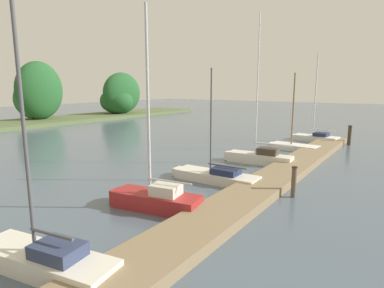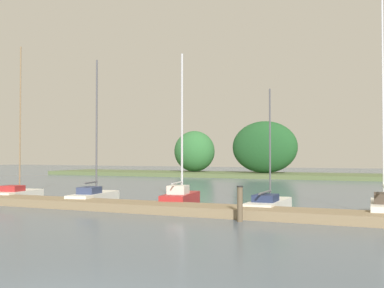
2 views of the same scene
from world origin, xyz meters
TOP-DOWN VIEW (x-y plane):
  - dock_pier at (0.00, 11.44)m, footprint 28.74×1.80m
  - far_shore at (4.53, 42.93)m, footprint 67.38×8.00m
  - sailboat_1 at (-8.86, 13.42)m, footprint 1.69×4.09m
  - sailboat_2 at (-4.45, 13.80)m, footprint 1.61×3.51m
  - sailboat_3 at (-0.39, 13.75)m, footprint 1.24×4.24m
  - sailboat_4 at (4.02, 13.50)m, footprint 1.13×3.91m
  - sailboat_5 at (9.12, 13.15)m, footprint 1.50×3.45m
  - sailboat_6 at (13.63, 12.78)m, footprint 1.64×3.68m
  - mooring_piling_1 at (-0.45, 10.12)m, footprint 0.22×0.22m
  - mooring_piling_2 at (13.25, 10.23)m, footprint 0.29×0.29m

SIDE VIEW (x-z plane):
  - dock_pier at x=0.00m, z-range 0.00..0.35m
  - sailboat_5 at x=9.12m, z-range -2.33..2.85m
  - sailboat_3 at x=-0.39m, z-range -2.26..2.82m
  - sailboat_6 at x=13.63m, z-range -3.08..3.79m
  - sailboat_1 at x=-8.86m, z-range -3.10..3.81m
  - sailboat_4 at x=4.02m, z-range -3.66..4.47m
  - sailboat_2 at x=-4.45m, z-range -3.03..3.88m
  - mooring_piling_1 at x=-0.45m, z-range 0.01..1.24m
  - mooring_piling_2 at x=13.25m, z-range 0.01..1.46m
  - far_shore at x=4.53m, z-range -1.26..6.01m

